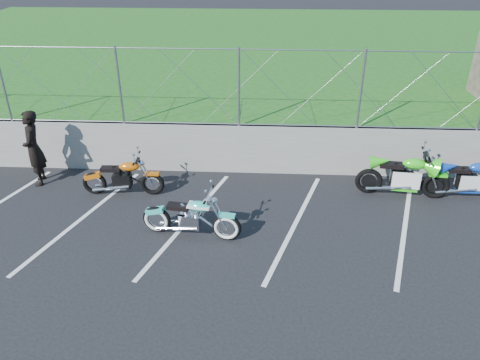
# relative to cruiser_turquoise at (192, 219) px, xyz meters

# --- Properties ---
(ground) EXTENTS (90.00, 90.00, 0.00)m
(ground) POSITION_rel_cruiser_turquoise_xyz_m (-0.19, -0.41, -0.43)
(ground) COLOR black
(ground) RESTS_ON ground
(retaining_wall) EXTENTS (30.00, 0.22, 1.30)m
(retaining_wall) POSITION_rel_cruiser_turquoise_xyz_m (-0.19, 3.09, 0.22)
(retaining_wall) COLOR slate
(retaining_wall) RESTS_ON ground
(grass_field) EXTENTS (30.00, 20.00, 1.30)m
(grass_field) POSITION_rel_cruiser_turquoise_xyz_m (-0.19, 13.09, 0.22)
(grass_field) COLOR #194E14
(grass_field) RESTS_ON ground
(chain_link_fence) EXTENTS (28.00, 0.03, 2.00)m
(chain_link_fence) POSITION_rel_cruiser_turquoise_xyz_m (-0.19, 3.09, 1.87)
(chain_link_fence) COLOR gray
(chain_link_fence) RESTS_ON retaining_wall
(parking_lines) EXTENTS (18.29, 4.31, 0.01)m
(parking_lines) POSITION_rel_cruiser_turquoise_xyz_m (1.01, 0.59, -0.43)
(parking_lines) COLOR silver
(parking_lines) RESTS_ON ground
(cruiser_turquoise) EXTENTS (2.15, 0.68, 1.07)m
(cruiser_turquoise) POSITION_rel_cruiser_turquoise_xyz_m (0.00, 0.00, 0.00)
(cruiser_turquoise) COLOR black
(cruiser_turquoise) RESTS_ON ground
(naked_orange) EXTENTS (2.01, 0.68, 1.00)m
(naked_orange) POSITION_rel_cruiser_turquoise_xyz_m (-1.91, 1.68, -0.00)
(naked_orange) COLOR black
(naked_orange) RESTS_ON ground
(sportbike_green) EXTENTS (2.22, 0.79, 1.15)m
(sportbike_green) POSITION_rel_cruiser_turquoise_xyz_m (4.86, 1.98, 0.07)
(sportbike_green) COLOR black
(sportbike_green) RESTS_ON ground
(sportbike_blue) EXTENTS (2.03, 0.72, 1.05)m
(sportbike_blue) POSITION_rel_cruiser_turquoise_xyz_m (6.42, 1.99, 0.02)
(sportbike_blue) COLOR black
(sportbike_blue) RESTS_ON ground
(person_standing) EXTENTS (0.66, 0.81, 1.94)m
(person_standing) POSITION_rel_cruiser_turquoise_xyz_m (-4.26, 2.15, 0.54)
(person_standing) COLOR black
(person_standing) RESTS_ON ground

